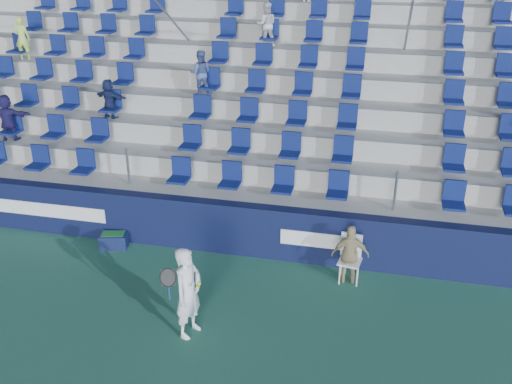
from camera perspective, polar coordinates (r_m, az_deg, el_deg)
ground at (r=10.37m, az=-4.67°, el=-14.93°), size 70.00×70.00×0.00m
sponsor_wall at (r=12.55m, az=-0.53°, el=-3.82°), size 24.00×0.32×1.20m
grandstand at (r=16.63m, az=3.51°, el=9.14°), size 24.00×8.17×6.63m
tennis_player at (r=10.14m, az=-6.80°, el=-9.94°), size 0.69×0.72×1.73m
line_judge_chair at (r=11.88m, az=9.43°, el=-6.16°), size 0.50×0.51×1.00m
line_judge at (r=11.71m, az=9.40°, el=-6.21°), size 0.79×0.41×1.29m
ball_bin at (r=13.41m, az=-14.04°, el=-4.64°), size 0.69×0.54×0.34m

